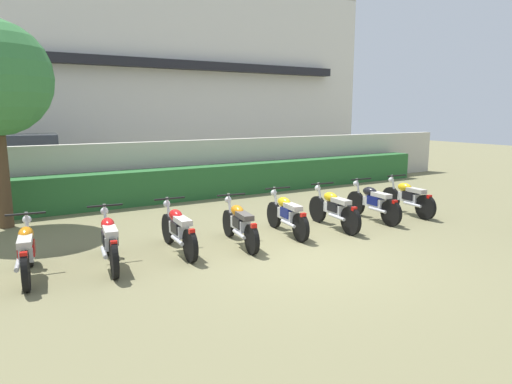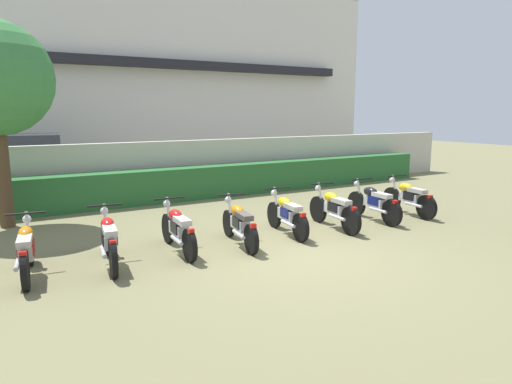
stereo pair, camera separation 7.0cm
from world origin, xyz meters
TOP-DOWN VIEW (x-y plane):
  - ground at (0.00, 0.00)m, footprint 60.00×60.00m
  - building at (0.00, 15.30)m, footprint 24.96×6.50m
  - compound_wall at (0.00, 6.83)m, footprint 23.72×0.30m
  - hedge_row at (0.00, 6.13)m, footprint 18.97×0.70m
  - parked_car at (-3.95, 9.58)m, footprint 4.65×2.41m
  - motorcycle_in_row_0 at (-4.35, 1.36)m, footprint 0.60×1.81m
  - motorcycle_in_row_1 at (-3.10, 1.26)m, footprint 0.60×1.91m
  - motorcycle_in_row_2 at (-1.82, 1.38)m, footprint 0.60×1.90m
  - motorcycle_in_row_3 at (-0.62, 1.20)m, footprint 0.61×1.86m
  - motorcycle_in_row_4 at (0.62, 1.37)m, footprint 0.60×1.82m
  - motorcycle_in_row_5 at (1.82, 1.26)m, footprint 0.60×1.90m
  - motorcycle_in_row_6 at (3.11, 1.34)m, footprint 0.60×1.87m
  - motorcycle_in_row_7 at (4.34, 1.34)m, footprint 0.60×1.83m

SIDE VIEW (x-z plane):
  - ground at x=0.00m, z-range 0.00..0.00m
  - motorcycle_in_row_3 at x=-0.62m, z-range -0.03..0.91m
  - motorcycle_in_row_4 at x=0.62m, z-range -0.03..0.92m
  - motorcycle_in_row_2 at x=-1.82m, z-range -0.03..0.92m
  - motorcycle_in_row_0 at x=-4.35m, z-range -0.03..0.93m
  - motorcycle_in_row_7 at x=4.34m, z-range -0.03..0.93m
  - motorcycle_in_row_6 at x=3.11m, z-range -0.03..0.93m
  - motorcycle_in_row_5 at x=1.82m, z-range -0.03..0.94m
  - motorcycle_in_row_1 at x=-3.10m, z-range -0.03..0.94m
  - hedge_row at x=0.00m, z-range 0.00..0.96m
  - compound_wall at x=0.00m, z-range 0.00..1.71m
  - parked_car at x=-3.95m, z-range -0.01..1.88m
  - building at x=0.00m, z-range 0.00..8.53m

